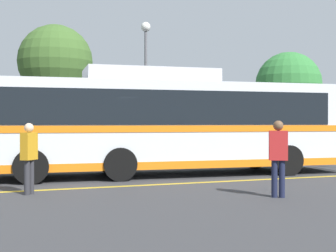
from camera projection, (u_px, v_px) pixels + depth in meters
The scene contains 11 objects.
ground_plane at pixel (148, 175), 15.35m from camera, with size 220.00×220.00×0.00m, color #38383A.
lane_strip_0 at pixel (194, 183), 13.47m from camera, with size 0.20×32.12×0.01m, color gold.
curb_strip at pixel (117, 158), 22.16m from camera, with size 40.12×0.36×0.15m, color #99999E.
transit_bus at pixel (167, 122), 15.52m from camera, with size 12.58×3.53×3.48m.
parked_car_2 at pixel (126, 144), 20.98m from camera, with size 4.20×1.90×1.52m.
parked_car_3 at pixel (251, 143), 22.77m from camera, with size 4.89×1.96×1.48m.
pedestrian_0 at pixel (29, 154), 11.32m from camera, with size 0.43×0.47×1.73m.
pedestrian_1 at pixel (278, 153), 10.86m from camera, with size 0.47×0.39×1.79m.
street_lamp at pixel (146, 63), 23.34m from camera, with size 0.48×0.48×6.76m.
tree_1 at pixel (55, 62), 25.41m from camera, with size 4.02×4.02×7.06m.
tree_2 at pixel (288, 85), 27.96m from camera, with size 3.92×3.92×5.96m.
Camera 1 is at (-4.63, -14.64, 1.75)m, focal length 50.00 mm.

